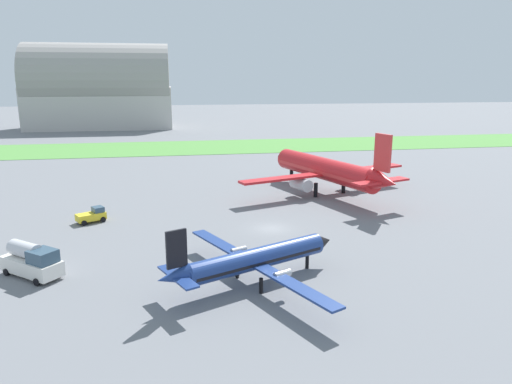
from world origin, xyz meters
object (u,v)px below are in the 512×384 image
airplane_midfield_jet (327,170)px  pushback_tug_midfield (92,215)px  airplane_foreground_turboprop (254,259)px  fuel_truck_by_runway (32,261)px

airplane_midfield_jet → pushback_tug_midfield: 36.78m
airplane_foreground_turboprop → airplane_midfield_jet: size_ratio=0.68×
airplane_foreground_turboprop → fuel_truck_by_runway: bearing=141.0°
airplane_midfield_jet → pushback_tug_midfield: size_ratio=7.55×
fuel_truck_by_runway → pushback_tug_midfield: bearing=120.8°
pushback_tug_midfield → airplane_foreground_turboprop: bearing=-81.1°
pushback_tug_midfield → airplane_midfield_jet: bearing=-13.8°
airplane_foreground_turboprop → pushback_tug_midfield: airplane_foreground_turboprop is taller
airplane_midfield_jet → fuel_truck_by_runway: bearing=106.6°
airplane_foreground_turboprop → fuel_truck_by_runway: airplane_foreground_turboprop is taller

